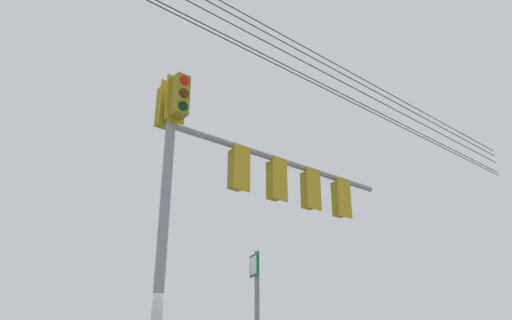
% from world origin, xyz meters
% --- Properties ---
extents(signal_mast_assembly, '(0.96, 6.55, 6.93)m').
position_xyz_m(signal_mast_assembly, '(0.15, -1.84, 5.06)').
color(signal_mast_assembly, gray).
rests_on(signal_mast_assembly, ground).
extents(overhead_wire_span, '(0.27, 27.19, 1.50)m').
position_xyz_m(overhead_wire_span, '(0.19, -1.29, 9.10)').
color(overhead_wire_span, black).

